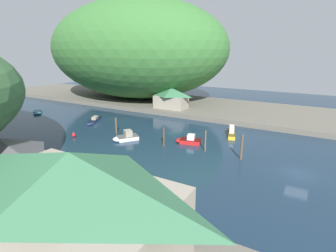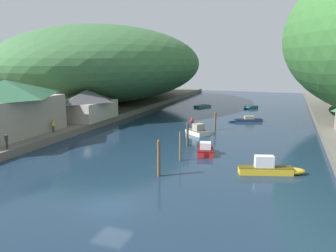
{
  "view_description": "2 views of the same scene",
  "coord_description": "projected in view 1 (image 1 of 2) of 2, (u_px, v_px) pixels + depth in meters",
  "views": [
    {
      "loc": [
        -31.98,
        -0.35,
        14.14
      ],
      "look_at": [
        0.28,
        17.89,
        3.24
      ],
      "focal_mm": 28.0,
      "sensor_mm": 36.0,
      "label": 1
    },
    {
      "loc": [
        11.59,
        -19.57,
        10.5
      ],
      "look_at": [
        -2.61,
        19.22,
        2.19
      ],
      "focal_mm": 35.0,
      "sensor_mm": 36.0,
      "label": 2
    }
  ],
  "objects": [
    {
      "name": "person_on_quay",
      "position": [
        182.0,
        220.0,
        19.45
      ],
      "size": [
        0.35,
        0.44,
        1.69
      ],
      "rotation": [
        0.0,
        0.0,
        1.96
      ],
      "color": "#282D3D",
      "rests_on": "left_bank"
    },
    {
      "name": "boat_cabin_cruiser",
      "position": [
        94.0,
        121.0,
        52.67
      ],
      "size": [
        5.99,
        3.62,
        1.0
      ],
      "rotation": [
        0.0,
        0.0,
        2.0
      ],
      "color": "navy",
      "rests_on": "water_surface"
    },
    {
      "name": "right_bank_cottage",
      "position": [
        171.0,
        98.0,
        60.25
      ],
      "size": [
        4.53,
        7.82,
        4.73
      ],
      "color": "gray",
      "rests_on": "right_bank"
    },
    {
      "name": "mooring_post_farthest",
      "position": [
        116.0,
        125.0,
        45.37
      ],
      "size": [
        0.32,
        0.32,
        2.82
      ],
      "color": "brown",
      "rests_on": "water_surface"
    },
    {
      "name": "mooring_post_second",
      "position": [
        205.0,
        141.0,
        37.3
      ],
      "size": [
        0.2,
        0.2,
        3.15
      ],
      "color": "brown",
      "rests_on": "water_surface"
    },
    {
      "name": "mooring_post_nearest",
      "position": [
        242.0,
        147.0,
        34.49
      ],
      "size": [
        0.31,
        0.31,
        3.46
      ],
      "color": "brown",
      "rests_on": "water_surface"
    },
    {
      "name": "boat_yellow_tender",
      "position": [
        37.0,
        112.0,
        59.67
      ],
      "size": [
        3.3,
        3.7,
        0.56
      ],
      "rotation": [
        0.0,
        0.0,
        2.5
      ],
      "color": "teal",
      "rests_on": "water_surface"
    },
    {
      "name": "hillside_right",
      "position": [
        136.0,
        49.0,
        71.26
      ],
      "size": [
        36.68,
        51.36,
        26.3
      ],
      "color": "#387033",
      "rests_on": "right_bank"
    },
    {
      "name": "mooring_post_middle",
      "position": [
        164.0,
        137.0,
        39.39
      ],
      "size": [
        0.29,
        0.29,
        2.93
      ],
      "color": "#4C3D2D",
      "rests_on": "water_surface"
    },
    {
      "name": "boat_navy_launch",
      "position": [
        231.0,
        132.0,
        44.92
      ],
      "size": [
        6.29,
        2.88,
        1.78
      ],
      "rotation": [
        0.0,
        0.0,
        5.01
      ],
      "color": "gold",
      "rests_on": "water_surface"
    },
    {
      "name": "channel_buoy_near",
      "position": [
        74.0,
        135.0,
        43.74
      ],
      "size": [
        0.62,
        0.62,
        0.93
      ],
      "color": "red",
      "rests_on": "water_surface"
    },
    {
      "name": "boathouse_shed",
      "position": [
        1.0,
        160.0,
        26.11
      ],
      "size": [
        6.91,
        9.66,
        4.86
      ],
      "color": "#B2A899",
      "rests_on": "left_bank"
    },
    {
      "name": "person_by_boathouse",
      "position": [
        88.0,
        195.0,
        22.83
      ],
      "size": [
        0.35,
        0.43,
        1.69
      ],
      "rotation": [
        0.0,
        0.0,
        1.18
      ],
      "color": "#282D3D",
      "rests_on": "left_bank"
    },
    {
      "name": "waterfront_building",
      "position": [
        74.0,
        202.0,
        16.93
      ],
      "size": [
        8.13,
        14.94,
        7.14
      ],
      "color": "gray",
      "rests_on": "left_bank"
    },
    {
      "name": "right_bank",
      "position": [
        179.0,
        104.0,
        67.63
      ],
      "size": [
        22.0,
        120.0,
        0.96
      ],
      "color": "#666056",
      "rests_on": "ground"
    },
    {
      "name": "boat_small_dinghy",
      "position": [
        125.0,
        137.0,
        42.3
      ],
      "size": [
        4.46,
        4.03,
        1.58
      ],
      "rotation": [
        0.0,
        0.0,
        0.93
      ],
      "color": "white",
      "rests_on": "water_surface"
    },
    {
      "name": "water_surface",
      "position": [
        106.0,
        135.0,
        45.02
      ],
      "size": [
        130.0,
        130.0,
        0.0
      ],
      "primitive_type": "plane",
      "color": "#192D42",
      "rests_on": "ground"
    },
    {
      "name": "boat_far_right_bank",
      "position": [
        188.0,
        140.0,
        40.88
      ],
      "size": [
        2.66,
        4.24,
        1.43
      ],
      "rotation": [
        0.0,
        0.0,
        0.25
      ],
      "color": "red",
      "rests_on": "water_surface"
    }
  ]
}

